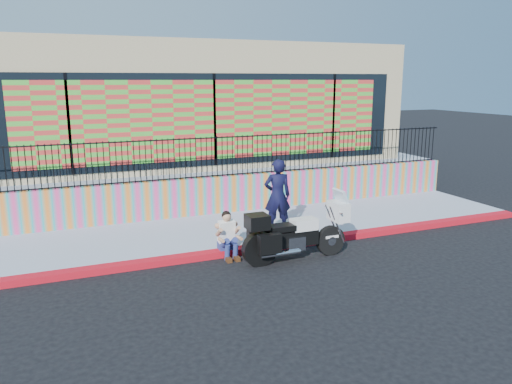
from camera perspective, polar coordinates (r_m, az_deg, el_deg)
ground at (r=12.28m, az=1.41°, el=-6.60°), size 90.00×90.00×0.00m
red_curb at (r=12.25m, az=1.41°, el=-6.27°), size 16.00×0.30×0.15m
sidewalk at (r=13.70m, az=-1.38°, el=-4.19°), size 16.00×3.00×0.15m
mural_wall at (r=15.00m, az=-3.59°, el=-0.25°), size 16.00×0.20×1.10m
metal_fence at (r=14.78m, az=-3.65°, el=4.10°), size 15.80×0.04×1.20m
elevated_platform at (r=19.81m, az=-8.38°, el=2.60°), size 16.00×10.00×1.25m
storefront_building at (r=19.32m, az=-8.47°, el=10.18°), size 14.00×8.06×4.00m
police_motorcycle at (r=11.42m, az=4.39°, el=-4.65°), size 2.53×0.83×1.57m
police_officer at (r=12.96m, az=2.46°, el=-0.43°), size 0.78×0.60×1.93m
seated_man at (r=11.63m, az=-3.16°, el=-5.38°), size 0.54×0.71×1.06m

